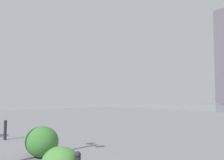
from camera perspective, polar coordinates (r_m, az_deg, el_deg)
The scene contains 2 objects.
bollard_mid at distance 11.26m, azimuth -23.34°, elevation -10.39°, with size 0.13×0.13×0.81m.
shrub_low at distance 7.74m, azimuth -15.81°, elevation -13.47°, with size 1.05×0.95×0.89m.
Camera 1 is at (-1.58, 1.16, 1.74)m, focal length 39.78 mm.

